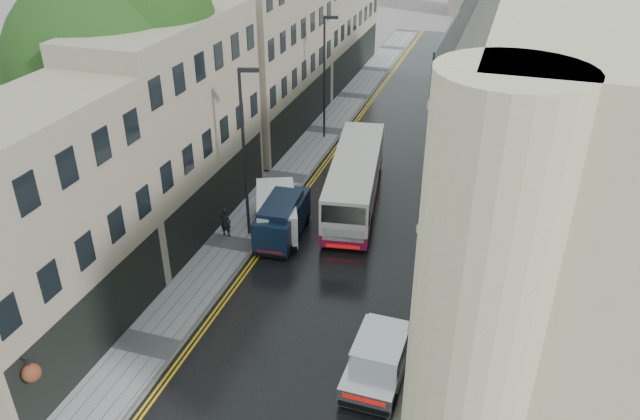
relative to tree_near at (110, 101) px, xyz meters
The scene contains 15 objects.
road 16.14m from the tree_near, 30.96° to the left, with size 9.00×85.00×0.02m, color black.
left_sidewalk 12.16m from the tree_near, 48.44° to the left, with size 2.70×85.00×0.12m, color gray.
right_sidewalk 20.59m from the tree_near, 22.73° to the left, with size 1.80×85.00×0.12m, color slate.
old_shop_row 10.50m from the tree_near, 73.04° to the left, with size 4.50×56.00×12.00m, color gray, non-canonical shape.
modern_block 23.58m from the tree_near, 14.74° to the left, with size 8.00×40.00×14.00m, color #C2B690, non-canonical shape.
tree_near is the anchor object (origin of this frame).
tree_far 13.02m from the tree_near, 88.68° to the left, with size 9.24×9.24×12.46m, color black, non-canonical shape.
cream_bus 12.45m from the tree_near, 11.96° to the left, with size 2.49×10.94×2.98m, color silver, non-canonical shape.
white_lorry 20.09m from the tree_near, 38.95° to the left, with size 2.31×7.71×4.05m, color silver, non-canonical shape.
silver_hatchback 18.82m from the tree_near, 31.62° to the right, with size 2.01×4.60×1.72m, color #A6A7AB, non-canonical shape.
white_van 10.10m from the tree_near, ahead, with size 2.03×4.75×2.15m, color white, non-canonical shape.
navy_van 10.05m from the tree_near, ahead, with size 1.86×4.65×2.37m, color black, non-canonical shape.
pedestrian 8.54m from the tree_near, ahead, with size 0.60×0.40×1.66m, color black.
lamp_post_near 7.51m from the tree_near, ahead, with size 1.01×0.23×9.01m, color black, non-canonical shape.
lamp_post_far 16.33m from the tree_near, 64.47° to the left, with size 0.96×0.21×8.57m, color black, non-canonical shape.
Camera 1 is at (6.97, -5.86, 17.57)m, focal length 35.00 mm.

